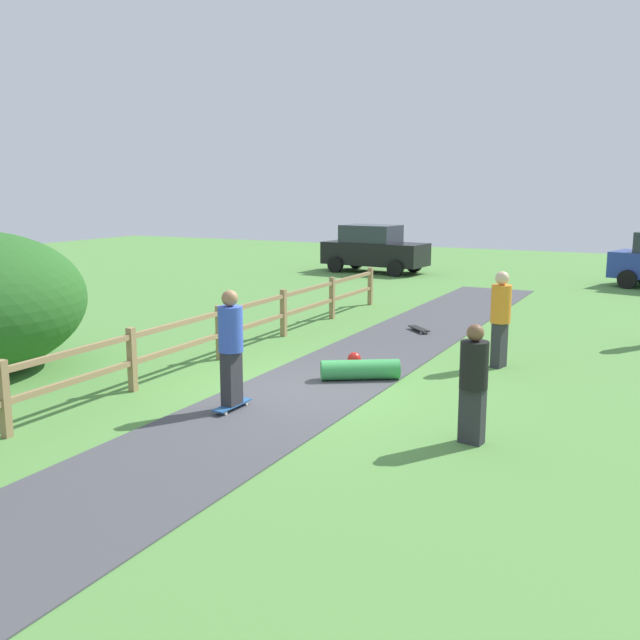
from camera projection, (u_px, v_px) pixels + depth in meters
name	position (u px, v px, depth m)	size (l,w,h in m)	color
ground_plane	(304.00, 392.00, 12.17)	(60.00, 60.00, 0.00)	#568E42
asphalt_path	(304.00, 391.00, 12.17)	(2.40, 28.00, 0.02)	#47474C
wooden_fence	(179.00, 339.00, 13.21)	(0.12, 18.12, 1.10)	#997A51
skater_riding	(231.00, 343.00, 10.94)	(0.39, 0.81, 1.87)	#265999
skater_fallen	(360.00, 369.00, 12.91)	(1.39, 1.35, 0.36)	green
skateboard_loose	(419.00, 329.00, 17.15)	(0.71, 0.70, 0.08)	black
bystander_black	(474.00, 379.00, 9.57)	(0.43, 0.43, 1.64)	#2D2D33
bystander_orange	(501.00, 314.00, 13.66)	(0.46, 0.46, 1.86)	#2D2D33
parked_car_black	(374.00, 249.00, 29.16)	(4.33, 2.27, 1.92)	black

